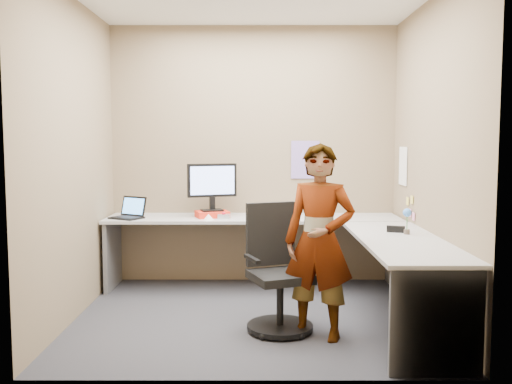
{
  "coord_description": "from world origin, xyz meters",
  "views": [
    {
      "loc": [
        0.03,
        -4.76,
        1.51
      ],
      "look_at": [
        0.03,
        0.25,
        1.05
      ],
      "focal_mm": 40.0,
      "sensor_mm": 36.0,
      "label": 1
    }
  ],
  "objects_px": {
    "desk": "(301,241)",
    "monitor": "(212,183)",
    "person": "(319,242)",
    "office_chair": "(277,279)"
  },
  "relations": [
    {
      "from": "desk",
      "to": "office_chair",
      "type": "bearing_deg",
      "value": -108.77
    },
    {
      "from": "desk",
      "to": "monitor",
      "type": "relative_size",
      "value": 6.08
    },
    {
      "from": "desk",
      "to": "office_chair",
      "type": "xyz_separation_m",
      "value": [
        -0.24,
        -0.71,
        -0.18
      ]
    },
    {
      "from": "desk",
      "to": "person",
      "type": "xyz_separation_m",
      "value": [
        0.07,
        -0.89,
        0.15
      ]
    },
    {
      "from": "person",
      "to": "desk",
      "type": "bearing_deg",
      "value": 116.0
    },
    {
      "from": "desk",
      "to": "office_chair",
      "type": "height_order",
      "value": "office_chair"
    },
    {
      "from": "desk",
      "to": "monitor",
      "type": "bearing_deg",
      "value": 145.81
    },
    {
      "from": "desk",
      "to": "person",
      "type": "height_order",
      "value": "person"
    },
    {
      "from": "monitor",
      "to": "person",
      "type": "height_order",
      "value": "person"
    },
    {
      "from": "office_chair",
      "to": "monitor",
      "type": "bearing_deg",
      "value": 95.07
    }
  ]
}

